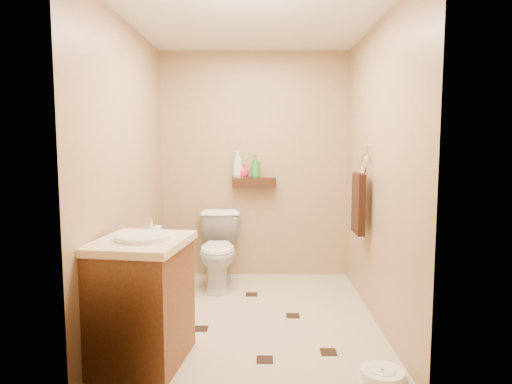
{
  "coord_description": "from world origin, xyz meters",
  "views": [
    {
      "loc": [
        0.07,
        -3.64,
        1.44
      ],
      "look_at": [
        0.03,
        0.25,
        1.02
      ],
      "focal_mm": 32.0,
      "sensor_mm": 36.0,
      "label": 1
    }
  ],
  "objects": [
    {
      "name": "ground",
      "position": [
        0.0,
        0.0,
        0.0
      ],
      "size": [
        2.5,
        2.5,
        0.0
      ],
      "primitive_type": "plane",
      "color": "beige",
      "rests_on": "ground"
    },
    {
      "name": "wall_back",
      "position": [
        0.0,
        1.25,
        1.2
      ],
      "size": [
        2.0,
        0.04,
        2.4
      ],
      "primitive_type": "cube",
      "color": "tan",
      "rests_on": "ground"
    },
    {
      "name": "wall_front",
      "position": [
        0.0,
        -1.25,
        1.2
      ],
      "size": [
        2.0,
        0.04,
        2.4
      ],
      "primitive_type": "cube",
      "color": "tan",
      "rests_on": "ground"
    },
    {
      "name": "wall_left",
      "position": [
        -1.0,
        0.0,
        1.2
      ],
      "size": [
        0.04,
        2.5,
        2.4
      ],
      "primitive_type": "cube",
      "color": "tan",
      "rests_on": "ground"
    },
    {
      "name": "wall_right",
      "position": [
        1.0,
        0.0,
        1.2
      ],
      "size": [
        0.04,
        2.5,
        2.4
      ],
      "primitive_type": "cube",
      "color": "tan",
      "rests_on": "ground"
    },
    {
      "name": "ceiling",
      "position": [
        0.0,
        0.0,
        2.4
      ],
      "size": [
        2.0,
        2.5,
        0.02
      ],
      "primitive_type": "cube",
      "color": "silver",
      "rests_on": "wall_back"
    },
    {
      "name": "wall_shelf",
      "position": [
        0.0,
        1.17,
        1.02
      ],
      "size": [
        0.46,
        0.14,
        0.1
      ],
      "primitive_type": "cube",
      "color": "#3E1D10",
      "rests_on": "wall_back"
    },
    {
      "name": "floor_accents",
      "position": [
        -0.01,
        -0.08,
        0.0
      ],
      "size": [
        1.26,
        1.42,
        0.01
      ],
      "color": "black",
      "rests_on": "ground"
    },
    {
      "name": "toilet",
      "position": [
        -0.35,
        0.83,
        0.37
      ],
      "size": [
        0.44,
        0.74,
        0.74
      ],
      "primitive_type": "imported",
      "rotation": [
        0.0,
        0.0,
        0.04
      ],
      "color": "white",
      "rests_on": "ground"
    },
    {
      "name": "vanity",
      "position": [
        -0.7,
        -0.78,
        0.43
      ],
      "size": [
        0.64,
        0.75,
        0.95
      ],
      "rotation": [
        0.0,
        0.0,
        -0.14
      ],
      "color": "brown",
      "rests_on": "ground"
    },
    {
      "name": "bathroom_scale",
      "position": [
        0.82,
        -0.97,
        0.03
      ],
      "size": [
        0.28,
        0.28,
        0.05
      ],
      "rotation": [
        0.0,
        0.0,
        -0.06
      ],
      "color": "white",
      "rests_on": "ground"
    },
    {
      "name": "toilet_brush",
      "position": [
        -0.82,
        0.92,
        0.16
      ],
      "size": [
        0.11,
        0.11,
        0.46
      ],
      "color": "#1A685B",
      "rests_on": "ground"
    },
    {
      "name": "towel_ring",
      "position": [
        0.91,
        0.25,
        0.95
      ],
      "size": [
        0.12,
        0.3,
        0.76
      ],
      "color": "silver",
      "rests_on": "wall_right"
    },
    {
      "name": "toilet_paper",
      "position": [
        -0.94,
        0.65,
        0.6
      ],
      "size": [
        0.12,
        0.11,
        0.12
      ],
      "color": "white",
      "rests_on": "wall_left"
    },
    {
      "name": "bottle_a",
      "position": [
        -0.17,
        1.17,
        1.21
      ],
      "size": [
        0.13,
        0.13,
        0.29
      ],
      "primitive_type": "imported",
      "rotation": [
        0.0,
        0.0,
        4.51
      ],
      "color": "silver",
      "rests_on": "wall_shelf"
    },
    {
      "name": "bottle_b",
      "position": [
        -0.12,
        1.17,
        1.14
      ],
      "size": [
        0.09,
        0.09,
        0.15
      ],
      "primitive_type": "imported",
      "rotation": [
        0.0,
        0.0,
        0.66
      ],
      "color": "gold",
      "rests_on": "wall_shelf"
    },
    {
      "name": "bottle_c",
      "position": [
        -0.12,
        1.17,
        1.14
      ],
      "size": [
        0.13,
        0.13,
        0.15
      ],
      "primitive_type": "imported",
      "rotation": [
        0.0,
        0.0,
        4.84
      ],
      "color": "red",
      "rests_on": "wall_shelf"
    },
    {
      "name": "bottle_d",
      "position": [
        0.01,
        1.17,
        1.19
      ],
      "size": [
        0.13,
        0.13,
        0.24
      ],
      "primitive_type": "imported",
      "rotation": [
        0.0,
        0.0,
        5.36
      ],
      "color": "#2E8B2F",
      "rests_on": "wall_shelf"
    }
  ]
}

